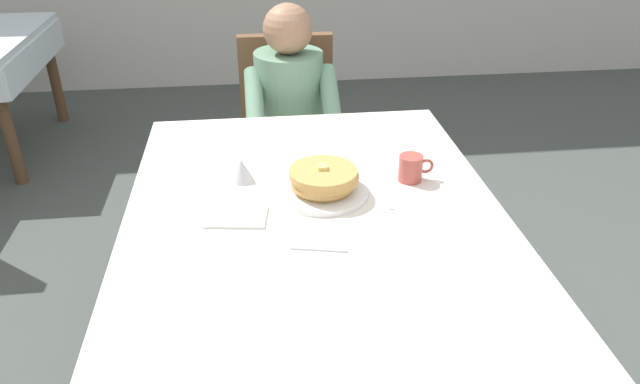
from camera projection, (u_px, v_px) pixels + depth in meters
name	position (u px, v px, depth m)	size (l,w,h in m)	color
dining_table_main	(316.00, 239.00, 1.77)	(1.12, 1.52, 0.74)	silver
chair_diner	(289.00, 124.00, 2.84)	(0.44, 0.45, 0.93)	brown
diner_person	(291.00, 108.00, 2.64)	(0.40, 0.43, 1.12)	gray
plate_breakfast	(322.00, 192.00, 1.82)	(0.28, 0.28, 0.02)	white
breakfast_stack	(323.00, 179.00, 1.79)	(0.21, 0.21, 0.08)	tan
cup_coffee	(411.00, 168.00, 1.88)	(0.11, 0.08, 0.08)	#B24C42
syrup_pitcher	(241.00, 170.00, 1.88)	(0.08, 0.08, 0.07)	silver
fork_left_of_plate	(260.00, 200.00, 1.78)	(0.18, 0.01, 0.01)	silver
knife_right_of_plate	(385.00, 193.00, 1.82)	(0.20, 0.01, 0.01)	silver
spoon_near_edge	(319.00, 249.00, 1.56)	(0.15, 0.01, 0.01)	silver
napkin_folded	(237.00, 217.00, 1.70)	(0.17, 0.12, 0.01)	white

